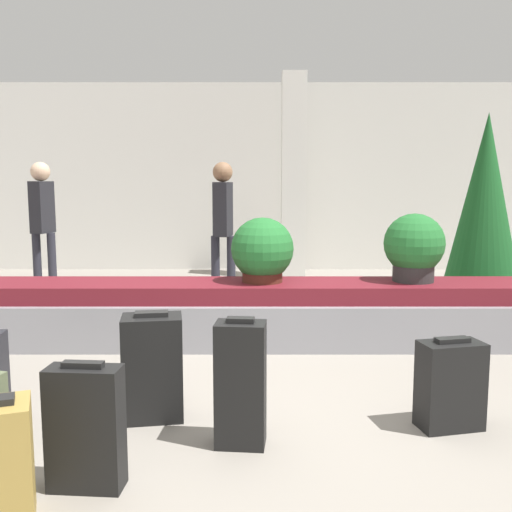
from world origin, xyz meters
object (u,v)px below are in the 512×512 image
Objects in this scene: suitcase_5 at (155,367)px; suitcase_6 at (3,463)px; potted_plant_0 at (265,251)px; traveler_0 at (45,216)px; decorated_tree at (487,207)px; suitcase_2 at (243,384)px; suitcase_3 at (453,385)px; pillar at (296,177)px; suitcase_1 at (88,427)px; potted_plant_1 at (417,248)px; traveler_1 at (225,218)px.

suitcase_6 is (-0.47, -1.16, -0.06)m from suitcase_5.
potted_plant_0 is at bearing 59.30° from suitcase_5.
decorated_tree reaches higher than traveler_0.
potted_plant_0 is at bearing 47.94° from suitcase_6.
suitcase_3 is at bearing 15.47° from suitcase_2.
suitcase_1 is (-1.44, -6.34, -1.28)m from pillar.
potted_plant_0 reaches higher than suitcase_3.
suitcase_2 is 0.70m from suitcase_5.
suitcase_3 is 2.10m from potted_plant_1.
suitcase_3 is 2.56m from suitcase_6.
potted_plant_1 reaches higher than suitcase_2.
suitcase_6 is at bearing -131.55° from potted_plant_1.
suitcase_6 is (-0.29, -0.30, -0.03)m from suitcase_1.
traveler_0 is (-2.88, 2.17, 0.21)m from potted_plant_0.
suitcase_5 is 1.26m from suitcase_6.
traveler_0 is at bearing -86.89° from traveler_1.
traveler_1 reaches higher than potted_plant_1.
potted_plant_0 is 2.87m from decorated_tree.
suitcase_2 is 0.33× the size of decorated_tree.
traveler_1 is at bearing 99.95° from suitcase_2.
suitcase_1 reaches higher than suitcase_6.
suitcase_1 is at bearing 36.66° from traveler_0.
suitcase_2 is at bearing 177.70° from suitcase_3.
suitcase_2 is 0.43× the size of traveler_1.
pillar is 6.63m from suitcase_1.
traveler_1 reaches higher than suitcase_6.
suitcase_6 is at bearing -104.60° from pillar.
suitcase_2 is 1.32m from suitcase_3.
suitcase_6 is 0.26× the size of decorated_tree.
suitcase_1 is 1.13× the size of suitcase_3.
decorated_tree is at bearing -50.25° from pillar.
traveler_0 is at bearing 153.66° from potted_plant_1.
suitcase_5 is at bearing 82.49° from suitcase_1.
traveler_0 is at bearing 116.59° from suitcase_1.
decorated_tree is at bearing 25.45° from potted_plant_0.
suitcase_3 is at bearing 3.31° from suitcase_6.
pillar reaches higher than suitcase_3.
suitcase_1 is 0.42m from suitcase_6.
suitcase_6 is at bearing -132.07° from decorated_tree.
traveler_1 is at bearing 95.49° from traveler_0.
pillar is 4.88× the size of suitcase_1.
traveler_1 is at bearing 61.35° from suitcase_6.
suitcase_6 is 4.04m from potted_plant_1.
traveler_0 is (-1.68, 5.13, 0.80)m from suitcase_6.
traveler_1 is at bearing 104.83° from potted_plant_0.
pillar is 4.20× the size of suitcase_2.
suitcase_6 is (-1.05, -0.78, -0.09)m from suitcase_2.
traveler_0 is at bearing 88.20° from suitcase_6.
traveler_0 reaches higher than suitcase_2.
suitcase_2 is at bearing 46.54° from traveler_0.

